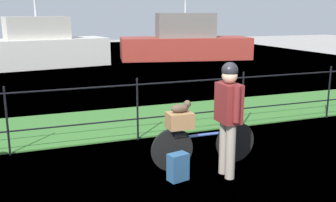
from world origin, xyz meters
TOP-DOWN VIEW (x-y plane):
  - ground_plane at (0.00, 0.00)m, footprint 60.00×60.00m
  - grass_strip at (0.00, 3.39)m, footprint 27.00×2.40m
  - harbor_water at (0.00, 12.25)m, footprint 30.00×30.00m
  - iron_fence at (0.00, 2.13)m, footprint 18.04×0.04m
  - bicycle_main at (0.59, 0.53)m, footprint 1.73×0.17m
  - wooden_crate at (0.19, 0.54)m, footprint 0.38×0.29m
  - terrier_dog at (0.22, 0.54)m, footprint 0.32×0.15m
  - cyclist_person at (0.75, 0.08)m, footprint 0.27×0.54m
  - backpack_on_paving at (0.02, 0.18)m, footprint 0.31×0.24m
  - moored_boat_near at (6.09, 14.05)m, footprint 6.96×3.58m
  - moored_boat_far at (-1.20, 13.45)m, footprint 6.24×2.98m

SIDE VIEW (x-z plane):
  - ground_plane at x=0.00m, z-range 0.00..0.00m
  - harbor_water at x=0.00m, z-range 0.00..0.00m
  - grass_strip at x=0.00m, z-range 0.00..0.03m
  - backpack_on_paving at x=0.02m, z-range 0.00..0.40m
  - bicycle_main at x=0.59m, z-range 0.02..0.68m
  - iron_fence at x=0.00m, z-range 0.10..1.28m
  - wooden_crate at x=0.19m, z-range 0.66..0.90m
  - moored_boat_far at x=-1.20m, z-range -1.07..2.73m
  - moored_boat_near at x=6.09m, z-range -1.12..2.83m
  - terrier_dog at x=0.22m, z-range 0.89..1.07m
  - cyclist_person at x=0.75m, z-range 0.16..1.84m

